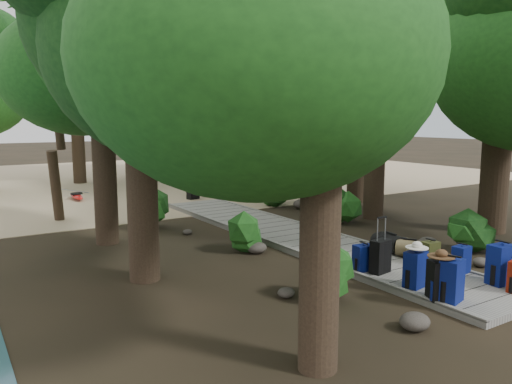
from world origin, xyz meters
TOP-DOWN VIEW (x-y plane):
  - ground at (0.00, 0.00)m, footprint 120.00×120.00m
  - sand_beach at (0.00, 16.00)m, footprint 40.00×22.00m
  - boardwalk at (0.00, 1.00)m, footprint 2.00×12.00m
  - backpack_left_a at (-0.71, -4.17)m, footprint 0.48×0.39m
  - backpack_left_b at (-0.79, -4.03)m, footprint 0.48×0.41m
  - backpack_left_c at (-0.65, -3.39)m, footprint 0.43×0.34m
  - backpack_left_d at (-0.72, -2.19)m, footprint 0.40×0.32m
  - backpack_right_b at (0.78, -4.10)m, footprint 0.47×0.34m
  - backpack_right_c at (0.76, -3.31)m, footprint 0.37×0.28m
  - backpack_right_d at (0.73, -2.62)m, footprint 0.35×0.26m
  - duffel_right_khaki at (0.80, -2.04)m, footprint 0.59×0.66m
  - duffel_right_black at (0.77, -1.53)m, footprint 0.48×0.69m
  - suitcase_on_boardwalk at (-0.55, -2.47)m, footprint 0.45×0.29m
  - lone_suitcase_on_sand at (0.49, 8.09)m, footprint 0.51×0.39m
  - hat_brown at (-0.82, -4.04)m, footprint 0.44×0.44m
  - hat_white at (-0.66, -3.41)m, footprint 0.39×0.39m
  - kayak at (-3.28, 10.39)m, footprint 0.86×3.25m
  - sun_lounger at (3.27, 9.36)m, footprint 0.83×1.75m
  - tree_right_b at (4.99, -1.25)m, footprint 5.86×5.86m
  - tree_right_c at (3.65, 1.83)m, footprint 5.11×5.11m
  - tree_right_d at (5.55, 4.49)m, footprint 6.35×6.35m
  - tree_right_e at (4.12, 7.29)m, footprint 5.61×5.61m
  - tree_right_f at (6.85, 9.76)m, footprint 6.15×6.15m
  - tree_left_a at (-3.81, -4.56)m, footprint 4.22×4.22m
  - tree_left_b at (-4.41, -0.11)m, footprint 4.60×4.60m
  - tree_left_c at (-4.19, 3.12)m, footprint 4.60×4.60m
  - tree_back_a at (-1.99, 15.36)m, footprint 4.91×4.91m
  - tree_back_b at (1.65, 16.58)m, footprint 5.48×5.48m
  - tree_back_c at (4.53, 16.17)m, footprint 5.13×5.13m
  - palm_right_a at (2.92, 6.07)m, footprint 4.36×4.36m
  - palm_right_b at (4.83, 10.63)m, footprint 4.14×4.14m
  - palm_right_c at (2.27, 12.43)m, footprint 4.06×4.06m
  - palm_left_a at (-4.85, 6.64)m, footprint 4.04×4.04m
  - rock_left_a at (-1.88, -4.43)m, footprint 0.47×0.42m
  - rock_left_b at (-2.68, -2.33)m, footprint 0.31×0.28m
  - rock_left_c at (-1.58, 0.34)m, footprint 0.47×0.42m
  - rock_left_d at (-2.13, 2.90)m, footprint 0.26×0.23m
  - rock_right_a at (1.80, -3.06)m, footprint 0.36×0.32m
  - rock_right_b at (2.11, -1.47)m, footprint 0.49×0.44m
  - rock_right_c at (1.71, 1.88)m, footprint 0.29×0.26m
  - rock_right_d at (2.75, 4.27)m, footprint 0.61×0.55m
  - shrub_left_a at (-2.10, -2.83)m, footprint 1.02×1.02m
  - shrub_left_b at (-1.75, 0.62)m, footprint 0.85×0.85m
  - shrub_left_c at (-2.56, 4.23)m, footprint 1.31×1.31m
  - shrub_right_a at (2.59, -2.06)m, footprint 1.11×1.11m
  - shrub_right_b at (2.45, 1.74)m, footprint 1.14×1.14m
  - shrub_right_c at (2.19, 5.19)m, footprint 0.86×0.86m

SIDE VIEW (x-z plane):
  - ground at x=0.00m, z-range 0.00..0.00m
  - sand_beach at x=0.00m, z-range 0.00..0.02m
  - boardwalk at x=0.00m, z-range 0.00..0.12m
  - rock_left_d at x=-2.13m, z-range 0.00..0.14m
  - rock_right_c at x=1.71m, z-range 0.00..0.16m
  - rock_left_b at x=-2.68m, z-range 0.00..0.17m
  - rock_right_a at x=1.80m, z-range 0.00..0.20m
  - rock_left_a at x=-1.88m, z-range 0.00..0.26m
  - rock_left_c at x=-1.58m, z-range 0.00..0.26m
  - rock_right_b at x=2.11m, z-range 0.00..0.27m
  - rock_right_d at x=2.75m, z-range 0.00..0.34m
  - kayak at x=-3.28m, z-range 0.02..0.34m
  - sun_lounger at x=3.27m, z-range 0.02..0.56m
  - duffel_right_khaki at x=0.80m, z-range 0.12..0.49m
  - duffel_right_black at x=0.77m, z-range 0.12..0.52m
  - lone_suitcase_on_sand at x=0.49m, z-range 0.02..0.73m
  - backpack_right_d at x=0.73m, z-range 0.12..0.64m
  - shrub_left_b at x=-1.75m, z-range 0.00..0.77m
  - shrub_right_c at x=2.19m, z-range 0.00..0.77m
  - backpack_left_d at x=-0.72m, z-range 0.12..0.68m
  - backpack_right_c at x=0.76m, z-range 0.12..0.70m
  - suitcase_on_boardwalk at x=-0.55m, z-range 0.12..0.77m
  - shrub_left_a at x=-2.10m, z-range 0.00..0.92m
  - backpack_left_c at x=-0.65m, z-range 0.12..0.83m
  - backpack_left_b at x=-0.79m, z-range 0.12..0.85m
  - shrub_right_a at x=2.59m, z-range 0.00..1.00m
  - backpack_left_a at x=-0.71m, z-range 0.12..0.89m
  - shrub_right_b at x=2.45m, z-range 0.00..1.03m
  - backpack_right_b at x=0.78m, z-range 0.12..0.92m
  - shrub_left_c at x=-2.56m, z-range 0.00..1.18m
  - hat_white at x=-0.66m, z-range 0.83..0.97m
  - hat_brown at x=-0.82m, z-range 0.85..0.98m
  - palm_left_a at x=-4.85m, z-range 0.00..6.43m
  - palm_right_c at x=2.27m, z-range 0.00..6.46m
  - tree_left_a at x=-3.81m, z-range 0.00..7.04m
  - palm_right_a at x=2.92m, z-range 0.00..7.43m
  - palm_right_b at x=4.83m, z-range 0.00..7.99m
  - tree_left_c at x=-4.19m, z-range 0.00..8.00m
  - tree_left_b at x=-4.41m, z-range 0.00..8.28m
  - tree_back_a at x=-1.99m, z-range 0.00..8.49m
  - tree_right_c at x=3.65m, z-range 0.00..8.85m
  - tree_back_c at x=4.53m, z-range 0.00..9.24m
  - tree_back_b at x=1.65m, z-range 0.00..9.79m
  - tree_right_e at x=4.12m, z-range 0.00..10.10m
  - tree_right_b at x=4.99m, z-range 0.00..10.47m
  - tree_right_f at x=6.85m, z-range 0.00..10.99m
  - tree_right_d at x=5.55m, z-range 0.00..11.63m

